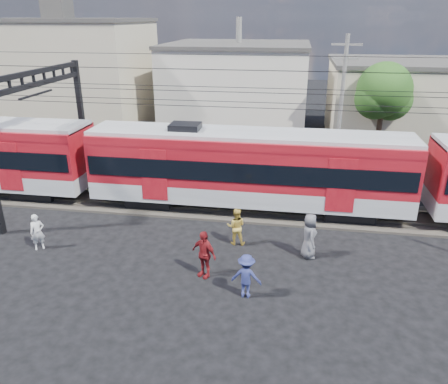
# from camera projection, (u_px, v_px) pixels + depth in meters

# --- Properties ---
(ground) EXTENTS (120.00, 120.00, 0.00)m
(ground) POSITION_uv_depth(u_px,v_px,m) (193.00, 298.00, 15.76)
(ground) COLOR black
(ground) RESTS_ON ground
(track_bed) EXTENTS (70.00, 3.40, 0.12)m
(track_bed) POSITION_uv_depth(u_px,v_px,m) (227.00, 207.00, 23.06)
(track_bed) COLOR #2D2823
(track_bed) RESTS_ON ground
(rail_near) EXTENTS (70.00, 0.12, 0.12)m
(rail_near) POSITION_uv_depth(u_px,v_px,m) (225.00, 211.00, 22.33)
(rail_near) COLOR #59544C
(rail_near) RESTS_ON track_bed
(rail_far) EXTENTS (70.00, 0.12, 0.12)m
(rail_far) POSITION_uv_depth(u_px,v_px,m) (230.00, 200.00, 23.70)
(rail_far) COLOR #59544C
(rail_far) RESTS_ON track_bed
(commuter_train) EXTENTS (50.30, 3.08, 4.17)m
(commuter_train) POSITION_uv_depth(u_px,v_px,m) (252.00, 167.00, 21.99)
(commuter_train) COLOR black
(commuter_train) RESTS_ON ground
(catenary) EXTENTS (70.00, 9.30, 7.52)m
(catenary) POSITION_uv_depth(u_px,v_px,m) (62.00, 106.00, 22.46)
(catenary) COLOR black
(catenary) RESTS_ON ground
(building_west) EXTENTS (14.28, 10.20, 9.30)m
(building_west) POSITION_uv_depth(u_px,v_px,m) (66.00, 74.00, 38.53)
(building_west) COLOR tan
(building_west) RESTS_ON ground
(building_midwest) EXTENTS (12.24, 12.24, 7.30)m
(building_midwest) POSITION_uv_depth(u_px,v_px,m) (238.00, 85.00, 39.40)
(building_midwest) COLOR beige
(building_midwest) RESTS_ON ground
(building_mideast) EXTENTS (16.32, 10.20, 6.30)m
(building_mideast) POSITION_uv_depth(u_px,v_px,m) (434.00, 102.00, 34.43)
(building_mideast) COLOR tan
(building_mideast) RESTS_ON ground
(utility_pole_mid) EXTENTS (1.80, 0.24, 8.50)m
(utility_pole_mid) POSITION_uv_depth(u_px,v_px,m) (341.00, 102.00, 26.88)
(utility_pole_mid) COLOR slate
(utility_pole_mid) RESTS_ON ground
(tree_near) EXTENTS (3.82, 3.64, 6.72)m
(tree_near) POSITION_uv_depth(u_px,v_px,m) (386.00, 93.00, 29.19)
(tree_near) COLOR #382619
(tree_near) RESTS_ON ground
(pedestrian_a) EXTENTS (0.70, 0.66, 1.61)m
(pedestrian_a) POSITION_uv_depth(u_px,v_px,m) (37.00, 232.00, 18.80)
(pedestrian_a) COLOR silver
(pedestrian_a) RESTS_ON ground
(pedestrian_b) EXTENTS (0.86, 0.69, 1.70)m
(pedestrian_b) POSITION_uv_depth(u_px,v_px,m) (236.00, 226.00, 19.20)
(pedestrian_b) COLOR gold
(pedestrian_b) RESTS_ON ground
(pedestrian_c) EXTENTS (1.14, 0.71, 1.69)m
(pedestrian_c) POSITION_uv_depth(u_px,v_px,m) (246.00, 276.00, 15.54)
(pedestrian_c) COLOR navy
(pedestrian_c) RESTS_ON ground
(pedestrian_d) EXTENTS (1.22, 0.96, 1.93)m
(pedestrian_d) POSITION_uv_depth(u_px,v_px,m) (204.00, 254.00, 16.74)
(pedestrian_d) COLOR maroon
(pedestrian_d) RESTS_ON ground
(pedestrian_e) EXTENTS (0.79, 1.06, 1.95)m
(pedestrian_e) POSITION_uv_depth(u_px,v_px,m) (309.00, 236.00, 18.10)
(pedestrian_e) COLOR #505055
(pedestrian_e) RESTS_ON ground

